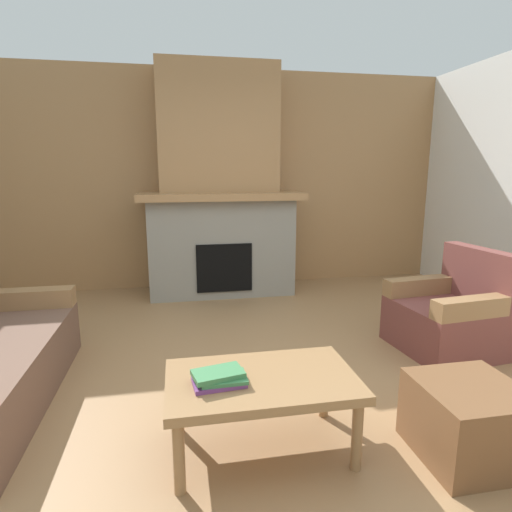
{
  "coord_description": "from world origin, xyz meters",
  "views": [
    {
      "loc": [
        -0.51,
        -2.46,
        1.5
      ],
      "look_at": [
        0.13,
        0.94,
        0.78
      ],
      "focal_mm": 29.45,
      "sensor_mm": 36.0,
      "label": 1
    }
  ],
  "objects": [
    {
      "name": "ground",
      "position": [
        0.0,
        0.0,
        0.0
      ],
      "size": [
        9.0,
        9.0,
        0.0
      ],
      "primitive_type": "plane",
      "color": "#9E754C"
    },
    {
      "name": "wall_back_wood_panel",
      "position": [
        0.0,
        3.0,
        1.35
      ],
      "size": [
        6.0,
        0.12,
        2.7
      ],
      "primitive_type": "cube",
      "color": "#A87A4C",
      "rests_on": "ground"
    },
    {
      "name": "fireplace",
      "position": [
        0.0,
        2.62,
        1.16
      ],
      "size": [
        1.9,
        0.82,
        2.7
      ],
      "color": "gray",
      "rests_on": "ground"
    },
    {
      "name": "armchair",
      "position": [
        1.72,
        0.53,
        0.29
      ],
      "size": [
        0.83,
        0.83,
        0.85
      ],
      "color": "brown",
      "rests_on": "ground"
    },
    {
      "name": "coffee_table",
      "position": [
        -0.11,
        -0.47,
        0.38
      ],
      "size": [
        1.0,
        0.6,
        0.43
      ],
      "color": "#997047",
      "rests_on": "ground"
    },
    {
      "name": "ottoman",
      "position": [
        0.96,
        -0.71,
        0.2
      ],
      "size": [
        0.52,
        0.52,
        0.4
      ],
      "primitive_type": "cube",
      "color": "brown",
      "rests_on": "ground"
    },
    {
      "name": "book_stack_near_edge",
      "position": [
        -0.33,
        -0.5,
        0.46
      ],
      "size": [
        0.28,
        0.2,
        0.07
      ],
      "color": "#7A3D84",
      "rests_on": "coffee_table"
    }
  ]
}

